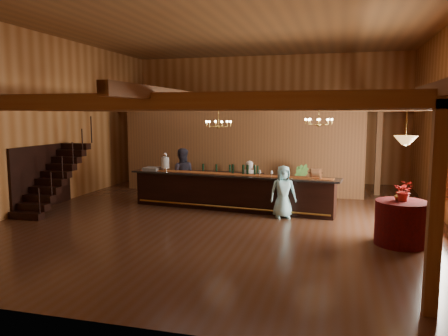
% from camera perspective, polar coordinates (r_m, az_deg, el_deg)
% --- Properties ---
extents(floor, '(14.00, 14.00, 0.00)m').
position_cam_1_polar(floor, '(13.04, 0.65, -6.13)').
color(floor, '#412314').
rests_on(floor, ground).
extents(ceiling, '(14.00, 14.00, 0.00)m').
position_cam_1_polar(ceiling, '(12.94, 0.68, 18.32)').
color(ceiling, brown).
rests_on(ceiling, wall_back).
extents(wall_back, '(12.00, 0.10, 5.50)m').
position_cam_1_polar(wall_back, '(19.55, 5.75, 6.41)').
color(wall_back, '#A86C3A').
rests_on(wall_back, floor).
extents(wall_front, '(12.00, 0.10, 5.50)m').
position_cam_1_polar(wall_front, '(6.16, -15.63, 4.58)').
color(wall_front, '#A86C3A').
rests_on(wall_front, floor).
extents(wall_left, '(0.10, 14.00, 5.50)m').
position_cam_1_polar(wall_left, '(15.32, -21.77, 5.73)').
color(wall_left, '#A86C3A').
rests_on(wall_left, floor).
extents(beam_grid, '(11.90, 13.90, 0.39)m').
position_cam_1_polar(beam_grid, '(13.19, 1.21, 8.22)').
color(beam_grid, brown).
rests_on(beam_grid, wall_left).
extents(support_posts, '(9.20, 10.20, 3.20)m').
position_cam_1_polar(support_posts, '(12.29, 0.08, 0.63)').
color(support_posts, brown).
rests_on(support_posts, floor).
extents(partition_wall, '(9.00, 0.18, 3.10)m').
position_cam_1_polar(partition_wall, '(16.28, 1.98, 2.06)').
color(partition_wall, brown).
rests_on(partition_wall, floor).
extents(window_right_back, '(0.12, 1.05, 1.75)m').
position_cam_1_polar(window_right_back, '(13.68, 26.74, 0.32)').
color(window_right_back, white).
rests_on(window_right_back, wall_right).
extents(staircase, '(1.00, 2.80, 2.00)m').
position_cam_1_polar(staircase, '(14.53, -21.44, -1.24)').
color(staircase, black).
rests_on(staircase, floor).
extents(backroom_boxes, '(4.10, 0.60, 1.10)m').
position_cam_1_polar(backroom_boxes, '(18.29, 4.00, -0.61)').
color(backroom_boxes, black).
rests_on(backroom_boxes, floor).
extents(tasting_bar, '(6.74, 1.54, 1.13)m').
position_cam_1_polar(tasting_bar, '(13.65, 0.92, -3.10)').
color(tasting_bar, black).
rests_on(tasting_bar, floor).
extents(beverage_dispenser, '(0.26, 0.26, 0.60)m').
position_cam_1_polar(beverage_dispenser, '(14.53, -7.69, 0.79)').
color(beverage_dispenser, silver).
rests_on(beverage_dispenser, tasting_bar).
extents(glass_rack_tray, '(0.50, 0.50, 0.10)m').
position_cam_1_polar(glass_rack_tray, '(14.68, -9.40, -0.10)').
color(glass_rack_tray, gray).
rests_on(glass_rack_tray, tasting_bar).
extents(raffle_drum, '(0.34, 0.24, 0.30)m').
position_cam_1_polar(raffle_drum, '(12.83, 11.88, -0.63)').
color(raffle_drum, brown).
rests_on(raffle_drum, tasting_bar).
extents(bar_bottle_0, '(0.07, 0.07, 0.30)m').
position_cam_1_polar(bar_bottle_0, '(13.65, 1.15, -0.13)').
color(bar_bottle_0, black).
rests_on(bar_bottle_0, tasting_bar).
extents(bar_bottle_1, '(0.07, 0.07, 0.30)m').
position_cam_1_polar(bar_bottle_1, '(13.54, 2.52, -0.19)').
color(bar_bottle_1, black).
rests_on(bar_bottle_1, tasting_bar).
extents(bar_bottle_2, '(0.07, 0.07, 0.30)m').
position_cam_1_polar(bar_bottle_2, '(13.50, 3.08, -0.22)').
color(bar_bottle_2, black).
rests_on(bar_bottle_2, tasting_bar).
extents(bar_bottle_3, '(0.07, 0.07, 0.30)m').
position_cam_1_polar(bar_bottle_3, '(13.43, 4.04, -0.27)').
color(bar_bottle_3, black).
rests_on(bar_bottle_3, tasting_bar).
extents(backbar_shelf, '(3.01, 0.62, 0.84)m').
position_cam_1_polar(backbar_shelf, '(16.20, -0.12, -1.99)').
color(backbar_shelf, black).
rests_on(backbar_shelf, floor).
extents(round_table, '(1.17, 1.17, 1.01)m').
position_cam_1_polar(round_table, '(10.84, 22.15, -6.66)').
color(round_table, '#5A0808').
rests_on(round_table, floor).
extents(chandelier_left, '(0.80, 0.80, 0.67)m').
position_cam_1_polar(chandelier_left, '(13.37, -0.72, 5.84)').
color(chandelier_left, '#B58A38').
rests_on(chandelier_left, beam_grid).
extents(chandelier_right, '(0.80, 0.80, 0.60)m').
position_cam_1_polar(chandelier_right, '(13.34, 12.26, 5.98)').
color(chandelier_right, '#B58A38').
rests_on(chandelier_right, beam_grid).
extents(pendant_lamp, '(0.52, 0.52, 0.90)m').
position_cam_1_polar(pendant_lamp, '(10.56, 22.64, 3.38)').
color(pendant_lamp, '#B58A38').
rests_on(pendant_lamp, beam_grid).
extents(bartender, '(0.56, 0.39, 1.49)m').
position_cam_1_polar(bartender, '(14.17, 3.30, -2.00)').
color(bartender, silver).
rests_on(bartender, floor).
extents(staff_second, '(1.05, 0.91, 1.83)m').
position_cam_1_polar(staff_second, '(14.76, -5.54, -0.97)').
color(staff_second, '#2E2D3D').
rests_on(staff_second, floor).
extents(guest, '(0.86, 0.69, 1.52)m').
position_cam_1_polar(guest, '(12.64, 7.73, -3.10)').
color(guest, '#A0E3EE').
rests_on(guest, floor).
extents(floor_plant, '(0.78, 0.66, 1.27)m').
position_cam_1_polar(floor_plant, '(15.36, 9.67, -1.78)').
color(floor_plant, '#386425').
rests_on(floor_plant, floor).
extents(table_flowers, '(0.53, 0.49, 0.48)m').
position_cam_1_polar(table_flowers, '(10.69, 22.48, -2.78)').
color(table_flowers, red).
rests_on(table_flowers, round_table).
extents(table_vase, '(0.17, 0.17, 0.33)m').
position_cam_1_polar(table_vase, '(10.74, 21.89, -3.10)').
color(table_vase, '#B58A38').
rests_on(table_vase, round_table).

